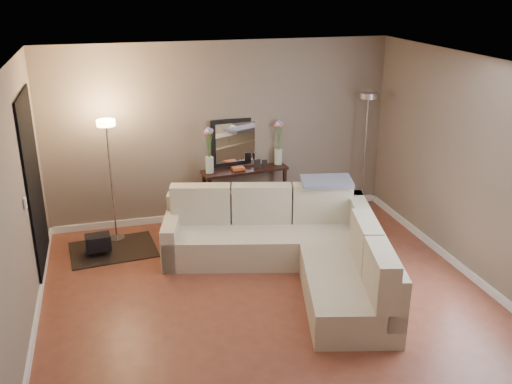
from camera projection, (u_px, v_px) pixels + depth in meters
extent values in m
cube|color=brown|center=(275.00, 312.00, 6.20)|extent=(5.00, 5.50, 0.01)
cube|color=white|center=(278.00, 70.00, 5.27)|extent=(5.00, 5.50, 0.01)
cube|color=#7B6D5F|center=(221.00, 133.00, 8.23)|extent=(5.00, 0.02, 2.60)
cube|color=#7B6D5F|center=(418.00, 373.00, 3.24)|extent=(5.00, 0.02, 2.60)
cube|color=#7B6D5F|center=(10.00, 227.00, 5.13)|extent=(0.02, 5.50, 2.60)
cube|color=#7B6D5F|center=(492.00, 179.00, 6.34)|extent=(0.02, 5.50, 2.60)
cube|color=white|center=(223.00, 213.00, 8.65)|extent=(5.00, 0.03, 0.10)
cube|color=white|center=(32.00, 343.00, 5.58)|extent=(0.03, 5.50, 0.10)
cube|color=white|center=(475.00, 278.00, 6.78)|extent=(0.03, 5.50, 0.10)
cube|color=black|center=(34.00, 185.00, 6.74)|extent=(0.02, 1.20, 2.20)
cube|color=white|center=(25.00, 203.00, 5.94)|extent=(0.02, 0.08, 0.12)
cube|color=beige|center=(266.00, 243.00, 7.34)|extent=(2.70, 1.47, 0.39)
cube|color=beige|center=(265.00, 213.00, 7.57)|extent=(2.54, 0.80, 0.55)
cube|color=beige|center=(172.00, 238.00, 7.29)|extent=(0.38, 0.90, 0.55)
cube|color=beige|center=(347.00, 292.00, 6.21)|extent=(1.24, 1.74, 0.39)
cube|color=beige|center=(372.00, 250.00, 6.53)|extent=(0.78, 2.44, 0.55)
cube|color=beige|center=(201.00, 204.00, 7.39)|extent=(0.80, 0.39, 0.51)
cube|color=beige|center=(262.00, 203.00, 7.40)|extent=(0.80, 0.39, 0.51)
cube|color=beige|center=(322.00, 203.00, 7.42)|extent=(0.80, 0.39, 0.51)
cube|color=beige|center=(366.00, 242.00, 6.33)|extent=(0.38, 0.74, 0.51)
cube|color=beige|center=(381.00, 275.00, 5.64)|extent=(0.38, 0.74, 0.51)
cube|color=slate|center=(327.00, 181.00, 7.34)|extent=(0.71, 0.49, 0.09)
cube|color=black|center=(245.00, 170.00, 8.34)|extent=(1.30, 0.49, 0.04)
cube|color=black|center=(210.00, 204.00, 8.15)|extent=(0.05, 0.05, 0.74)
cube|color=black|center=(205.00, 197.00, 8.39)|extent=(0.05, 0.05, 0.74)
cube|color=black|center=(284.00, 193.00, 8.56)|extent=(0.05, 0.05, 0.74)
cube|color=black|center=(277.00, 187.00, 8.80)|extent=(0.05, 0.05, 0.74)
cube|color=black|center=(245.00, 207.00, 8.54)|extent=(1.22, 0.45, 0.03)
cube|color=#BF3333|center=(212.00, 205.00, 8.32)|extent=(0.05, 0.16, 0.19)
cube|color=#3359A5|center=(214.00, 204.00, 8.33)|extent=(0.05, 0.16, 0.20)
cube|color=gold|center=(217.00, 203.00, 8.35)|extent=(0.06, 0.16, 0.22)
cube|color=#3F7F4C|center=(221.00, 204.00, 8.37)|extent=(0.07, 0.16, 0.19)
cube|color=#994C99|center=(224.00, 203.00, 8.38)|extent=(0.05, 0.16, 0.20)
cube|color=orange|center=(226.00, 202.00, 8.40)|extent=(0.05, 0.16, 0.22)
cube|color=#262626|center=(229.00, 203.00, 8.42)|extent=(0.06, 0.16, 0.19)
cube|color=#4C99B2|center=(232.00, 202.00, 8.43)|extent=(0.07, 0.16, 0.20)
cube|color=#B2A58C|center=(235.00, 201.00, 8.45)|extent=(0.05, 0.16, 0.22)
cube|color=brown|center=(238.00, 201.00, 8.47)|extent=(0.05, 0.16, 0.19)
cube|color=navy|center=(241.00, 200.00, 8.48)|extent=(0.06, 0.16, 0.20)
cube|color=gold|center=(244.00, 199.00, 8.49)|extent=(0.07, 0.16, 0.22)
cube|color=black|center=(241.00, 142.00, 8.34)|extent=(0.89, 0.15, 0.70)
cube|color=white|center=(241.00, 142.00, 8.32)|extent=(0.77, 0.10, 0.58)
cube|color=#D45625|center=(238.00, 168.00, 8.25)|extent=(0.19, 0.14, 0.04)
cube|color=black|center=(257.00, 164.00, 8.32)|extent=(0.10, 0.03, 0.13)
cube|color=black|center=(264.00, 163.00, 8.37)|extent=(0.08, 0.03, 0.11)
cylinder|color=silver|center=(210.00, 165.00, 8.10)|extent=(0.13, 0.13, 0.23)
cylinder|color=#38722D|center=(208.00, 147.00, 8.00)|extent=(0.10, 0.02, 0.40)
sphere|color=#E5598C|center=(206.00, 133.00, 7.92)|extent=(0.08, 0.08, 0.07)
cylinder|color=#38722D|center=(208.00, 146.00, 8.00)|extent=(0.05, 0.01, 0.43)
sphere|color=white|center=(207.00, 131.00, 7.92)|extent=(0.08, 0.08, 0.07)
cylinder|color=#38722D|center=(209.00, 145.00, 7.99)|extent=(0.01, 0.01, 0.45)
sphere|color=#598CE5|center=(208.00, 130.00, 7.92)|extent=(0.08, 0.08, 0.07)
cylinder|color=#38722D|center=(210.00, 146.00, 8.00)|extent=(0.05, 0.01, 0.41)
sphere|color=#E58C4C|center=(210.00, 132.00, 7.94)|extent=(0.08, 0.08, 0.07)
cylinder|color=#38722D|center=(210.00, 146.00, 8.00)|extent=(0.10, 0.02, 0.42)
sphere|color=#D866B2|center=(211.00, 131.00, 7.94)|extent=(0.08, 0.08, 0.07)
cylinder|color=silver|center=(278.00, 156.00, 8.47)|extent=(0.13, 0.13, 0.23)
cylinder|color=#38722D|center=(278.00, 139.00, 8.37)|extent=(0.10, 0.02, 0.40)
sphere|color=#E5598C|center=(276.00, 125.00, 8.29)|extent=(0.08, 0.08, 0.07)
cylinder|color=#38722D|center=(278.00, 138.00, 8.37)|extent=(0.05, 0.01, 0.43)
sphere|color=white|center=(278.00, 124.00, 8.29)|extent=(0.08, 0.08, 0.07)
cylinder|color=#38722D|center=(279.00, 137.00, 8.37)|extent=(0.01, 0.01, 0.45)
sphere|color=#598CE5|center=(279.00, 123.00, 8.29)|extent=(0.08, 0.08, 0.07)
cylinder|color=#38722D|center=(279.00, 139.00, 8.38)|extent=(0.05, 0.01, 0.41)
sphere|color=#E58C4C|center=(280.00, 125.00, 8.31)|extent=(0.08, 0.08, 0.07)
cylinder|color=#38722D|center=(280.00, 138.00, 8.38)|extent=(0.10, 0.02, 0.42)
sphere|color=#D866B2|center=(281.00, 124.00, 8.31)|extent=(0.08, 0.08, 0.07)
cylinder|color=silver|center=(117.00, 238.00, 7.90)|extent=(0.24, 0.24, 0.03)
cylinder|color=silver|center=(112.00, 184.00, 7.61)|extent=(0.03, 0.03, 1.61)
cylinder|color=#FFBF72|center=(106.00, 123.00, 7.32)|extent=(0.26, 0.26, 0.07)
cylinder|color=silver|center=(361.00, 209.00, 8.89)|extent=(0.24, 0.24, 0.03)
cylinder|color=silver|center=(364.00, 155.00, 8.58)|extent=(0.03, 0.03, 1.75)
cylinder|color=silver|center=(369.00, 95.00, 8.26)|extent=(0.26, 0.26, 0.08)
cube|color=black|center=(113.00, 249.00, 7.59)|extent=(1.18, 0.93, 0.01)
cube|color=black|center=(98.00, 242.00, 7.38)|extent=(0.33, 0.25, 0.20)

